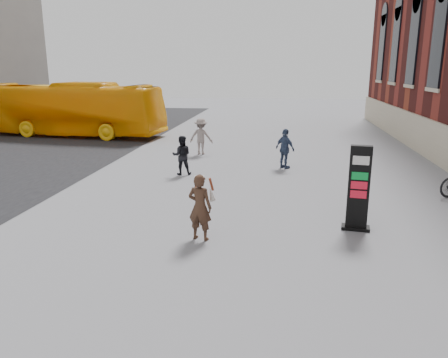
# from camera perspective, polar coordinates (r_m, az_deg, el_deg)

# --- Properties ---
(ground) EXTENTS (100.00, 100.00, 0.00)m
(ground) POSITION_cam_1_polar(r_m,az_deg,el_deg) (11.01, -6.47, -8.12)
(ground) COLOR #9E9EA3
(info_pylon) EXTENTS (0.77, 0.45, 2.27)m
(info_pylon) POSITION_cam_1_polar(r_m,az_deg,el_deg) (11.89, 17.17, -1.19)
(info_pylon) COLOR black
(info_pylon) RESTS_ON ground
(woman) EXTENTS (0.74, 0.70, 1.69)m
(woman) POSITION_cam_1_polar(r_m,az_deg,el_deg) (10.80, -3.14, -3.59)
(woman) COLOR #422E1D
(woman) RESTS_ON ground
(bus) EXTENTS (12.00, 4.07, 3.28)m
(bus) POSITION_cam_1_polar(r_m,az_deg,el_deg) (28.93, -19.46, 8.58)
(bus) COLOR #F9AA0A
(bus) RESTS_ON road
(pedestrian_a) EXTENTS (0.87, 0.74, 1.56)m
(pedestrian_a) POSITION_cam_1_polar(r_m,az_deg,el_deg) (17.47, -5.55, 3.10)
(pedestrian_a) COLOR black
(pedestrian_a) RESTS_ON ground
(pedestrian_b) EXTENTS (1.21, 0.77, 1.78)m
(pedestrian_b) POSITION_cam_1_polar(r_m,az_deg,el_deg) (21.48, -3.02, 5.57)
(pedestrian_b) COLOR gray
(pedestrian_b) RESTS_ON ground
(pedestrian_c) EXTENTS (1.01, 0.97, 1.69)m
(pedestrian_c) POSITION_cam_1_polar(r_m,az_deg,el_deg) (18.62, 7.98, 3.93)
(pedestrian_c) COLOR #384767
(pedestrian_c) RESTS_ON ground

